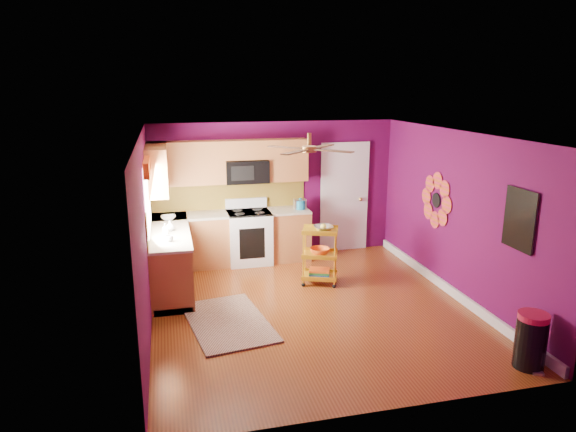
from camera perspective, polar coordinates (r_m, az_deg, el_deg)
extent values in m
plane|color=#652C0F|center=(7.58, 2.60, -10.13)|extent=(5.00, 5.00, 0.00)
cube|color=#530941|center=(9.51, -1.48, 2.93)|extent=(4.50, 0.04, 2.50)
cube|color=#530941|center=(4.93, 10.92, -8.52)|extent=(4.50, 0.04, 2.50)
cube|color=#530941|center=(6.89, -15.58, -2.11)|extent=(0.04, 5.00, 2.50)
cube|color=#530941|center=(8.05, 18.29, 0.06)|extent=(0.04, 5.00, 2.50)
cube|color=silver|center=(6.92, 2.84, 9.05)|extent=(4.50, 5.00, 0.04)
cube|color=white|center=(8.40, 17.47, -7.77)|extent=(0.05, 4.90, 0.14)
cube|color=#945328|center=(8.41, -12.91, -4.66)|extent=(0.60, 2.30, 0.90)
cube|color=#945328|center=(9.28, -6.20, -2.54)|extent=(2.80, 0.60, 0.90)
cube|color=beige|center=(8.27, -13.09, -1.58)|extent=(0.63, 2.30, 0.04)
cube|color=beige|center=(9.15, -6.28, 0.27)|extent=(2.80, 0.63, 0.04)
cube|color=black|center=(8.54, -12.76, -7.19)|extent=(0.54, 2.30, 0.10)
cube|color=black|center=(9.40, -6.13, -4.87)|extent=(2.80, 0.54, 0.10)
cube|color=white|center=(9.29, -4.34, -2.42)|extent=(0.76, 0.66, 0.92)
cube|color=black|center=(9.16, -4.40, 0.36)|extent=(0.76, 0.62, 0.03)
cube|color=white|center=(9.41, -4.68, 1.45)|extent=(0.76, 0.06, 0.18)
cube|color=black|center=(8.99, -4.00, -3.07)|extent=(0.45, 0.02, 0.55)
cube|color=#945328|center=(9.05, -11.22, 5.77)|extent=(1.32, 0.33, 0.75)
cube|color=#945328|center=(9.29, -0.13, 6.26)|extent=(0.72, 0.33, 0.75)
cube|color=#945328|center=(9.12, -4.70, 7.36)|extent=(0.76, 0.33, 0.34)
cube|color=#945328|center=(8.57, -14.39, 5.11)|extent=(0.33, 1.30, 0.75)
cube|color=black|center=(9.14, -4.61, 4.97)|extent=(0.76, 0.38, 0.40)
cube|color=brown|center=(9.37, -6.55, 2.32)|extent=(2.80, 0.01, 0.51)
cube|color=brown|center=(8.20, -15.22, 0.15)|extent=(0.01, 2.30, 0.51)
cube|color=white|center=(7.83, -15.37, 2.15)|extent=(0.03, 1.20, 1.00)
cube|color=orange|center=(7.75, -15.38, 5.55)|extent=(0.08, 1.35, 0.22)
cube|color=white|center=(9.89, 6.23, 1.97)|extent=(0.85, 0.04, 2.05)
cube|color=white|center=(9.88, 6.27, 1.95)|extent=(0.95, 0.02, 2.15)
sphere|color=#BF8C3F|center=(9.96, 8.07, 1.85)|extent=(0.07, 0.07, 0.07)
cylinder|color=black|center=(8.52, 16.14, 1.68)|extent=(0.01, 0.24, 0.24)
cube|color=teal|center=(6.86, 24.40, -0.35)|extent=(0.03, 0.52, 0.72)
cube|color=black|center=(6.85, 24.30, -0.36)|extent=(0.01, 0.56, 0.76)
cylinder|color=#BF8C3F|center=(7.12, 2.38, 8.56)|extent=(0.06, 0.06, 0.16)
cylinder|color=#BF8C3F|center=(7.13, 2.37, 7.44)|extent=(0.20, 0.20, 0.08)
cube|color=#4C2D19|center=(7.47, 3.80, 7.73)|extent=(0.47, 0.47, 0.01)
cube|color=#4C2D19|center=(7.33, -0.25, 7.63)|extent=(0.47, 0.47, 0.01)
cube|color=#4C2D19|center=(6.81, 0.79, 7.11)|extent=(0.47, 0.47, 0.01)
cube|color=#4C2D19|center=(6.96, 5.12, 7.21)|extent=(0.47, 0.47, 0.01)
cube|color=#331711|center=(7.18, -6.70, -11.59)|extent=(1.24, 1.77, 0.02)
cylinder|color=gold|center=(8.14, 1.71, -4.76)|extent=(0.02, 0.02, 0.86)
cylinder|color=gold|center=(8.11, 5.22, -4.89)|extent=(0.02, 0.02, 0.86)
cylinder|color=gold|center=(8.47, 1.94, -3.99)|extent=(0.02, 0.02, 0.86)
cylinder|color=gold|center=(8.44, 5.31, -4.11)|extent=(0.02, 0.02, 0.86)
sphere|color=black|center=(8.30, 1.69, -7.63)|extent=(0.06, 0.06, 0.06)
sphere|color=black|center=(8.27, 5.15, -7.77)|extent=(0.06, 0.06, 0.06)
sphere|color=black|center=(8.62, 1.92, -6.78)|extent=(0.06, 0.06, 0.06)
sphere|color=black|center=(8.59, 5.24, -6.90)|extent=(0.06, 0.06, 0.06)
cube|color=gold|center=(8.16, 3.59, -1.70)|extent=(0.66, 0.58, 0.03)
cube|color=gold|center=(8.28, 3.55, -4.33)|extent=(0.66, 0.58, 0.03)
cube|color=gold|center=(8.41, 3.51, -6.69)|extent=(0.66, 0.58, 0.03)
imported|color=beige|center=(8.15, 3.95, -1.36)|extent=(0.40, 0.40, 0.08)
sphere|color=yellow|center=(8.14, 3.95, -1.20)|extent=(0.10, 0.10, 0.10)
imported|color=orange|center=(8.26, 3.55, -3.91)|extent=(0.41, 0.41, 0.10)
cube|color=navy|center=(8.39, 3.51, -6.46)|extent=(0.39, 0.34, 0.04)
cube|color=#267233|center=(8.38, 3.52, -6.22)|extent=(0.39, 0.34, 0.04)
cube|color=orange|center=(8.37, 3.52, -6.01)|extent=(0.39, 0.34, 0.03)
cylinder|color=black|center=(6.60, 25.34, -12.66)|extent=(0.45, 0.45, 0.59)
cylinder|color=#A61737|center=(6.47, 25.66, -10.04)|extent=(0.35, 0.35, 0.07)
cube|color=beige|center=(6.62, 26.02, -15.44)|extent=(0.13, 0.10, 0.03)
cylinder|color=teal|center=(9.32, 1.37, 1.25)|extent=(0.18, 0.18, 0.16)
sphere|color=teal|center=(9.30, 1.38, 1.85)|extent=(0.06, 0.06, 0.06)
cube|color=beige|center=(9.36, 1.32, 1.36)|extent=(0.22, 0.15, 0.18)
imported|color=#EA3F72|center=(7.95, -13.51, -1.44)|extent=(0.08, 0.08, 0.18)
imported|color=white|center=(8.14, -12.97, -1.06)|extent=(0.13, 0.13, 0.17)
imported|color=white|center=(8.86, -13.14, -0.17)|extent=(0.25, 0.25, 0.06)
imported|color=white|center=(7.61, -13.04, -2.45)|extent=(0.11, 0.11, 0.09)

